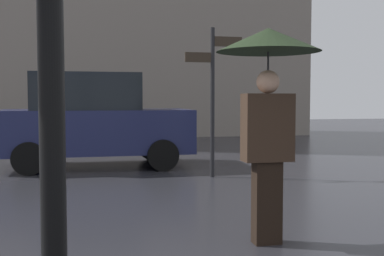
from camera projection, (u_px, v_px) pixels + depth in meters
The scene contains 3 objects.
pedestrian_with_umbrella at pixel (268, 76), 4.67m from camera, with size 1.03×1.03×2.15m.
parked_car_left at pixel (94, 120), 10.19m from camera, with size 4.00×2.04×2.00m.
street_signpost at pixel (213, 87), 8.78m from camera, with size 1.08×0.08×2.77m.
Camera 1 is at (0.05, -2.49, 1.44)m, focal length 44.38 mm.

